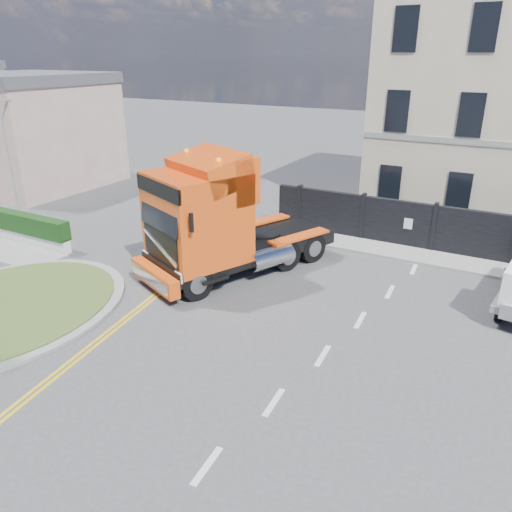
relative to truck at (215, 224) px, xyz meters
The scene contains 8 objects.
ground 4.21m from the truck, 46.85° to the right, with size 120.00×120.00×0.00m, color #424244.
traffic_island 7.50m from the truck, 128.12° to the right, with size 6.80×6.80×0.17m.
hedge_wall 10.62m from the truck, behind, with size 8.00×0.55×1.35m.
seaside_bldg_pink 18.60m from the truck, 160.16° to the left, with size 8.00×8.00×6.00m, color beige.
hoarding_fence 11.10m from the truck, 34.76° to the left, with size 18.80×0.25×2.00m.
pavement_far 10.28m from the truck, 32.35° to the left, with size 20.00×1.60×0.12m, color gray.
truck is the anchor object (origin of this frame).
lamppost_slim 13.65m from the truck, behind, with size 0.23×0.46×5.63m.
Camera 1 is at (6.94, -11.45, 7.72)m, focal length 35.00 mm.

